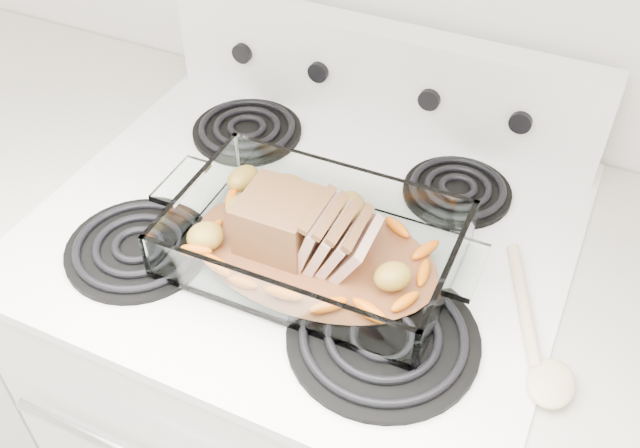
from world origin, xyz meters
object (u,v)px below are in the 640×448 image
at_px(counter_left, 43,287).
at_px(baking_dish, 314,247).
at_px(electric_range, 308,390).
at_px(pork_roast, 296,227).

relative_size(counter_left, baking_dish, 2.38).
bearing_deg(electric_range, pork_roast, -72.91).
bearing_deg(pork_roast, counter_left, 169.63).
height_order(electric_range, counter_left, electric_range).
height_order(counter_left, baking_dish, baking_dish).
bearing_deg(electric_range, counter_left, -179.90).
distance_m(electric_range, baking_dish, 0.49).
distance_m(electric_range, counter_left, 0.67).
xyz_separation_m(electric_range, baking_dish, (0.05, -0.07, 0.48)).
bearing_deg(baking_dish, counter_left, 173.39).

